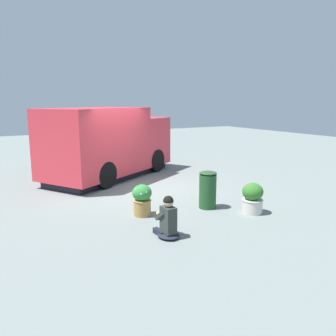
% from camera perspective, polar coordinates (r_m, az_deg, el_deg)
% --- Properties ---
extents(ground_plane, '(40.00, 40.00, 0.00)m').
position_cam_1_polar(ground_plane, '(10.96, -5.63, -3.37)').
color(ground_plane, slate).
extents(food_truck, '(4.47, 5.57, 2.50)m').
position_cam_1_polar(food_truck, '(12.45, -9.92, 3.92)').
color(food_truck, '#DD3340').
rests_on(food_truck, ground_plane).
extents(person_customer, '(0.77, 0.46, 0.88)m').
position_cam_1_polar(person_customer, '(7.01, -0.10, -8.77)').
color(person_customer, '#1D222E').
rests_on(person_customer, ground_plane).
extents(planter_flowering_near, '(0.53, 0.53, 0.76)m').
position_cam_1_polar(planter_flowering_near, '(8.70, 13.93, -4.90)').
color(planter_flowering_near, beige).
rests_on(planter_flowering_near, ground_plane).
extents(planter_flowering_far, '(0.47, 0.47, 0.77)m').
position_cam_1_polar(planter_flowering_far, '(8.28, -4.35, -5.22)').
color(planter_flowering_far, '#AC803F').
rests_on(planter_flowering_far, ground_plane).
extents(trash_bin, '(0.45, 0.45, 0.97)m').
position_cam_1_polar(trash_bin, '(8.87, 6.65, -3.59)').
color(trash_bin, '#214D25').
rests_on(trash_bin, ground_plane).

